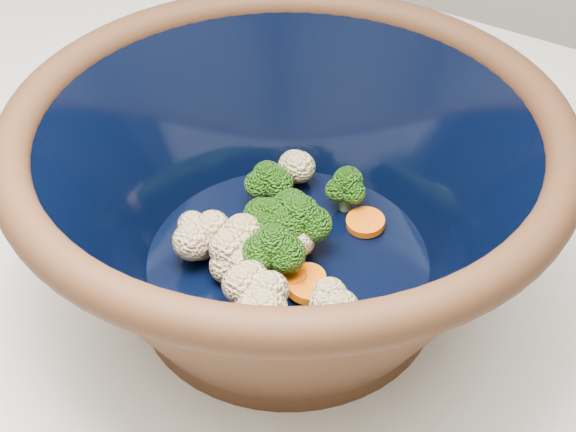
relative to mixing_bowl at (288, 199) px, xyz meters
The scene contains 2 objects.
mixing_bowl is the anchor object (origin of this frame).
vegetable_pile 0.04m from the mixing_bowl, 146.73° to the right, with size 0.16×0.18×0.05m.
Camera 1 is at (0.37, -0.29, 1.37)m, focal length 50.00 mm.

